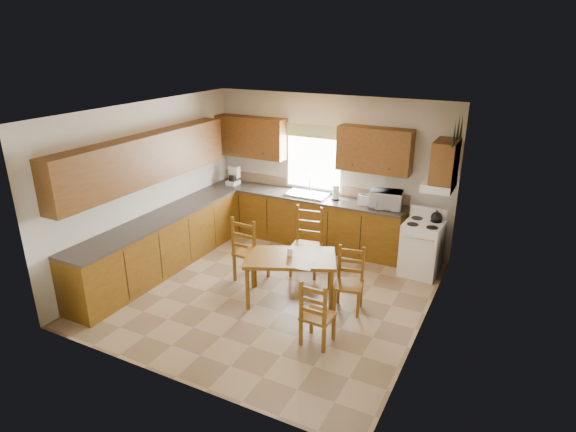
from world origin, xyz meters
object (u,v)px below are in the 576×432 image
at_px(chair_near_left, 251,248).
at_px(chair_far_left, 306,243).
at_px(stove, 422,249).
at_px(dining_table, 290,278).
at_px(microwave, 386,199).
at_px(chair_near_right, 318,312).
at_px(chair_far_right, 349,281).

distance_m(chair_near_left, chair_far_left, 0.89).
height_order(stove, chair_near_left, chair_near_left).
xyz_separation_m(stove, dining_table, (-1.51, -1.70, -0.09)).
relative_size(stove, microwave, 1.74).
relative_size(microwave, chair_far_left, 0.45).
xyz_separation_m(microwave, dining_table, (-0.78, -2.01, -0.72)).
bearing_deg(chair_near_right, chair_far_right, -92.69).
relative_size(microwave, dining_table, 0.38).
bearing_deg(dining_table, microwave, 44.55).
relative_size(dining_table, chair_near_right, 1.44).
relative_size(stove, chair_far_left, 0.79).
xyz_separation_m(chair_near_left, chair_far_right, (1.69, -0.18, -0.08)).
xyz_separation_m(stove, chair_near_right, (-0.72, -2.50, 0.02)).
height_order(stove, chair_far_left, chair_far_left).
height_order(microwave, chair_near_left, microwave).
relative_size(stove, dining_table, 0.67).
xyz_separation_m(stove, chair_far_right, (-0.65, -1.60, 0.03)).
bearing_deg(chair_far_right, chair_far_left, 131.72).
bearing_deg(chair_near_left, dining_table, 164.88).
bearing_deg(stove, chair_far_right, -108.63).
distance_m(microwave, chair_far_right, 2.01).
relative_size(stove, chair_far_right, 0.94).
bearing_deg(stove, chair_far_left, -149.48).
height_order(dining_table, chair_far_left, chair_far_left).
bearing_deg(chair_far_right, chair_near_left, 162.35).
bearing_deg(chair_near_left, microwave, -129.63).
distance_m(microwave, chair_far_left, 1.58).
bearing_deg(microwave, stove, -31.85).
bearing_deg(chair_near_right, dining_table, -43.62).
distance_m(dining_table, chair_far_right, 0.88).
xyz_separation_m(microwave, chair_near_right, (0.01, -2.81, -0.62)).
xyz_separation_m(dining_table, chair_far_left, (-0.15, 0.85, 0.20)).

